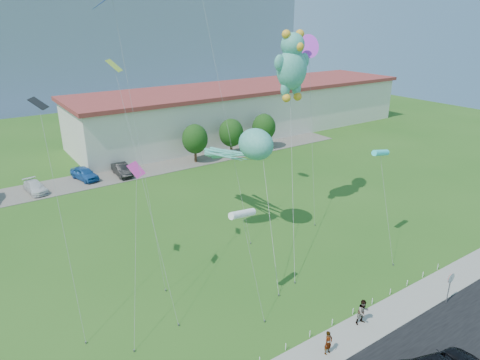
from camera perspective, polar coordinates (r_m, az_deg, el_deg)
name	(u,v)px	position (r m, az deg, el deg)	size (l,w,h in m)	color
ground	(307,320)	(30.76, 8.97, -17.98)	(160.00, 160.00, 0.00)	#275718
sidewalk	(337,344)	(29.30, 12.86, -20.50)	(80.00, 2.50, 0.10)	gray
parking_strip	(125,173)	(57.95, -15.10, 0.85)	(70.00, 6.00, 0.06)	#59544C
hill_ridge	(11,43)	(138.19, -28.19, 15.78)	(160.00, 50.00, 25.00)	slate
warehouse	(248,109)	(76.14, 1.04, 9.48)	(61.00, 15.00, 8.20)	beige
stop_sign	(451,281)	(34.16, 26.26, -11.98)	(0.80, 0.07, 2.50)	slate
rope_fence	(321,328)	(29.90, 10.78, -18.82)	(26.05, 0.05, 0.50)	white
tree_near	(195,139)	(59.82, -6.03, 5.47)	(3.60, 3.60, 5.47)	#3F2B19
tree_mid	(231,133)	(62.76, -1.19, 6.31)	(3.60, 3.60, 5.47)	#3F2B19
tree_far	(264,127)	(66.12, 3.21, 7.04)	(3.60, 3.60, 5.47)	#3F2B19
pedestrian_left	(328,343)	(27.98, 11.69, -20.47)	(0.57, 0.37, 1.56)	gray
pedestrian_right	(363,312)	(30.58, 16.09, -16.55)	(0.87, 0.68, 1.80)	gray
parked_car_white	(35,187)	(55.16, -25.65, -0.84)	(1.77, 4.36, 1.26)	silver
parked_car_blue	(84,173)	(57.03, -20.03, 0.82)	(1.84, 4.57, 1.56)	#1C539C
parked_car_black	(122,170)	(57.09, -15.48, 1.34)	(1.59, 4.56, 1.50)	black
octopus_kite	(246,149)	(38.59, 0.85, 4.11)	(5.51, 16.04, 10.24)	teal
teddy_bear_kite	(292,64)	(39.99, 6.95, 15.08)	(8.91, 10.68, 18.18)	teal
small_kite_cyan	(381,154)	(37.47, 18.24, 3.37)	(1.53, 4.67, 9.07)	#35EAF1
small_kite_white	(242,215)	(27.88, 0.34, -4.64)	(0.56, 3.46, 7.65)	white
small_kite_pink	(136,188)	(29.22, -13.69, -1.03)	(3.86, 6.20, 10.04)	#FF38A9
small_kite_purple	(309,50)	(42.08, 9.21, 16.73)	(2.35, 4.46, 17.38)	purple
small_kite_black	(44,134)	(29.69, -24.63, 5.60)	(1.29, 6.88, 14.54)	black
small_kite_blue	(114,4)	(30.68, -16.50, 21.62)	(1.80, 4.45, 21.22)	blue
small_kite_yellow	(123,102)	(29.66, -15.32, 10.03)	(1.29, 7.96, 16.63)	#B5D833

